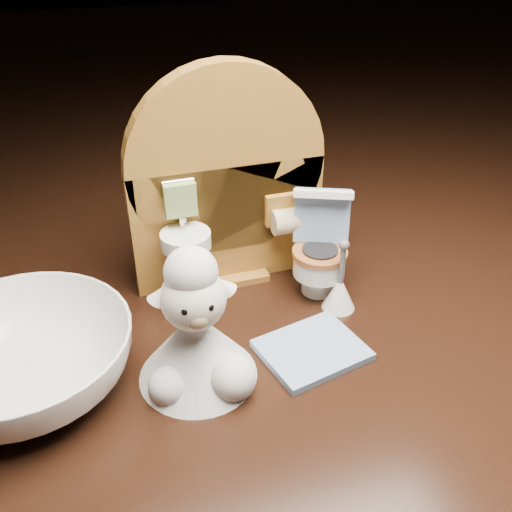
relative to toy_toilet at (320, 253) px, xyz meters
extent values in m
cube|color=#341B10|center=(-0.06, -0.03, -0.08)|extent=(2.50, 2.50, 0.10)
cube|color=#936122|center=(-0.06, 0.03, 0.02)|extent=(0.13, 0.02, 0.09)
cylinder|color=#936122|center=(-0.06, 0.03, 0.06)|extent=(0.13, 0.02, 0.13)
cube|color=#936122|center=(-0.06, 0.03, -0.02)|extent=(0.05, 0.04, 0.01)
cylinder|color=white|center=(-0.09, 0.01, 0.00)|extent=(0.01, 0.01, 0.04)
cylinder|color=white|center=(-0.09, 0.01, 0.02)|extent=(0.03, 0.03, 0.01)
cylinder|color=silver|center=(-0.09, 0.02, 0.03)|extent=(0.00, 0.00, 0.01)
cube|color=#839F56|center=(-0.09, 0.02, 0.04)|extent=(0.02, 0.01, 0.02)
cube|color=#936122|center=(-0.02, 0.02, 0.03)|extent=(0.02, 0.01, 0.02)
cylinder|color=#C1B58E|center=(-0.02, 0.02, 0.02)|extent=(0.02, 0.02, 0.02)
cylinder|color=white|center=(0.00, -0.01, -0.02)|extent=(0.02, 0.02, 0.02)
cylinder|color=white|center=(0.00, -0.01, 0.00)|extent=(0.03, 0.03, 0.01)
cylinder|color=brown|center=(0.00, -0.01, 0.01)|extent=(0.04, 0.04, 0.00)
cube|color=white|center=(0.00, 0.01, 0.00)|extent=(0.03, 0.02, 0.04)
cube|color=#7591B7|center=(0.00, 0.01, 0.03)|extent=(0.04, 0.03, 0.04)
cube|color=white|center=(0.00, 0.00, 0.04)|extent=(0.04, 0.02, 0.01)
cylinder|color=#77A620|center=(0.01, 0.01, 0.02)|extent=(0.01, 0.01, 0.01)
cube|color=#7591B7|center=(-0.03, -0.06, -0.02)|extent=(0.07, 0.06, 0.00)
cone|color=white|center=(0.00, -0.03, -0.01)|extent=(0.02, 0.02, 0.02)
cylinder|color=#59595B|center=(0.00, -0.03, 0.01)|extent=(0.00, 0.00, 0.03)
sphere|color=#59595B|center=(0.00, -0.03, 0.02)|extent=(0.01, 0.01, 0.01)
cone|color=silver|center=(-0.10, -0.06, 0.00)|extent=(0.07, 0.07, 0.04)
sphere|color=silver|center=(-0.08, -0.08, -0.02)|extent=(0.03, 0.03, 0.03)
sphere|color=silver|center=(-0.12, -0.07, -0.02)|extent=(0.02, 0.02, 0.02)
sphere|color=silver|center=(-0.10, -0.06, 0.03)|extent=(0.03, 0.03, 0.03)
sphere|color=tan|center=(-0.10, -0.08, 0.03)|extent=(0.01, 0.01, 0.01)
sphere|color=silver|center=(-0.10, -0.06, 0.04)|extent=(0.03, 0.03, 0.03)
cone|color=silver|center=(-0.11, -0.06, 0.03)|extent=(0.02, 0.01, 0.02)
cone|color=silver|center=(-0.08, -0.06, 0.03)|extent=(0.02, 0.01, 0.02)
sphere|color=black|center=(-0.11, -0.08, 0.03)|extent=(0.00, 0.00, 0.00)
sphere|color=black|center=(-0.09, -0.08, 0.03)|extent=(0.00, 0.00, 0.00)
imported|color=white|center=(-0.19, -0.04, -0.01)|extent=(0.14, 0.14, 0.04)
camera|label=1|loc=(-0.14, -0.30, 0.21)|focal=40.00mm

